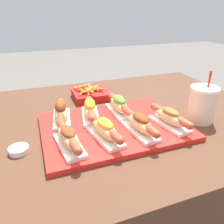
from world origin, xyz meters
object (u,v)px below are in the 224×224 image
Objects in this scene: hot_dog_0 at (69,138)px; hot_dog_5 at (90,109)px; hot_dog_1 at (105,129)px; fries_basket at (91,94)px; hot_dog_2 at (140,124)px; sauce_bowl at (19,150)px; hot_dog_6 at (119,105)px; hot_dog_3 at (170,117)px; hot_dog_4 at (61,112)px; serving_tray at (114,126)px; drink_cup at (202,104)px.

hot_dog_0 is 1.01× the size of hot_dog_5.
fries_basket is (0.06, 0.40, -0.03)m from hot_dog_1.
hot_dog_2 is 3.42× the size of sauce_bowl.
hot_dog_5 is at bearing 56.19° from hot_dog_0.
sauce_bowl is (-0.38, -0.12, -0.04)m from hot_dog_6.
hot_dog_3 is at bearing -32.64° from hot_dog_5.
hot_dog_5 is (-0.01, 0.16, 0.00)m from hot_dog_1.
hot_dog_2 reaches higher than fries_basket.
sauce_bowl is (-0.15, -0.13, -0.04)m from hot_dog_4.
hot_dog_1 is (0.12, 0.01, 0.00)m from hot_dog_0.
sauce_bowl is (-0.51, 0.04, -0.04)m from hot_dog_3.
hot_dog_2 is at bearing -37.53° from hot_dog_4.
serving_tray is 2.51× the size of hot_dog_2.
hot_dog_3 is at bearing 0.26° from hot_dog_1.
hot_dog_6 is 1.03× the size of drink_cup.
hot_dog_6 is at bearing 92.80° from hot_dog_2.
hot_dog_1 reaches higher than hot_dog_0.
serving_tray is 0.11m from hot_dog_1.
drink_cup is at bearing -1.81° from sauce_bowl.
hot_dog_1 is at bearing -57.08° from hot_dog_4.
hot_dog_5 reaches higher than serving_tray.
drink_cup is (0.28, -0.14, 0.02)m from hot_dog_6.
fries_basket is at bearing 114.64° from hot_dog_3.
hot_dog_4 is 0.23m from hot_dog_6.
serving_tray is 2.53× the size of hot_dog_3.
hot_dog_0 and hot_dog_3 have the same top height.
drink_cup is 0.51m from fries_basket.
hot_dog_0 is 1.02× the size of drink_cup.
hot_dog_0 is at bearing -143.81° from hot_dog_6.
hot_dog_3 is 0.40m from hot_dog_4.
hot_dog_3 is 1.02× the size of drink_cup.
hot_dog_6 is (0.05, 0.08, 0.04)m from serving_tray.
drink_cup is (0.34, -0.06, 0.06)m from serving_tray.
hot_dog_1 is 0.40m from fries_basket.
drink_cup is (0.15, 0.02, 0.02)m from hot_dog_3.
hot_dog_0 is at bearing -113.96° from fries_basket.
sauce_bowl is (-0.15, 0.05, -0.04)m from hot_dog_0.
hot_dog_0 is 1.01× the size of hot_dog_3.
sauce_bowl is at bearing 170.85° from hot_dog_1.
hot_dog_3 is 0.16m from drink_cup.
hot_dog_1 is at bearing -88.04° from hot_dog_5.
fries_basket is at bearing 81.15° from hot_dog_1.
serving_tray is 0.33m from sauce_bowl.
hot_dog_3 is at bearing -172.43° from drink_cup.
serving_tray and sauce_bowl have the same top height.
hot_dog_4 is at bearing 154.10° from hot_dog_3.
hot_dog_2 is 1.01× the size of hot_dog_4.
hot_dog_4 is 0.21m from sauce_bowl.
hot_dog_3 is at bearing 1.33° from hot_dog_0.
fries_basket is (0.18, 0.40, -0.03)m from hot_dog_0.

